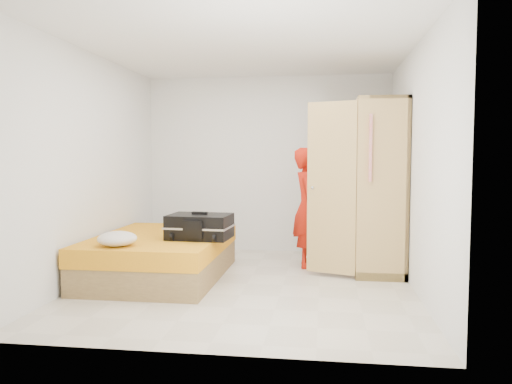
# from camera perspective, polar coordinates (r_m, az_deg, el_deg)

# --- Properties ---
(room) EXTENTS (4.00, 4.02, 2.60)m
(room) POSITION_cam_1_polar(r_m,az_deg,el_deg) (5.48, -1.05, 2.83)
(room) COLOR beige
(room) RESTS_ON ground
(bed) EXTENTS (1.42, 2.02, 0.50)m
(bed) POSITION_cam_1_polar(r_m,az_deg,el_deg) (6.01, -10.80, -7.20)
(bed) COLOR olive
(bed) RESTS_ON ground
(wardrobe) EXTENTS (1.15, 1.20, 2.10)m
(wardrobe) POSITION_cam_1_polar(r_m,az_deg,el_deg) (6.32, 13.33, 0.16)
(wardrobe) COLOR tan
(wardrobe) RESTS_ON ground
(person) EXTENTS (0.42, 0.59, 1.53)m
(person) POSITION_cam_1_polar(r_m,az_deg,el_deg) (6.45, 5.90, -1.76)
(person) COLOR #BA220B
(person) RESTS_ON ground
(suitcase) EXTENTS (0.73, 0.56, 0.30)m
(suitcase) POSITION_cam_1_polar(r_m,az_deg,el_deg) (5.64, -6.45, -3.94)
(suitcase) COLOR black
(suitcase) RESTS_ON bed
(round_cushion) EXTENTS (0.40, 0.40, 0.15)m
(round_cushion) POSITION_cam_1_polar(r_m,az_deg,el_deg) (5.34, -15.57, -5.16)
(round_cushion) COLOR silver
(round_cushion) RESTS_ON bed
(pillow) EXTENTS (0.60, 0.38, 0.10)m
(pillow) POSITION_cam_1_polar(r_m,az_deg,el_deg) (6.71, -6.96, -3.38)
(pillow) COLOR silver
(pillow) RESTS_ON bed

